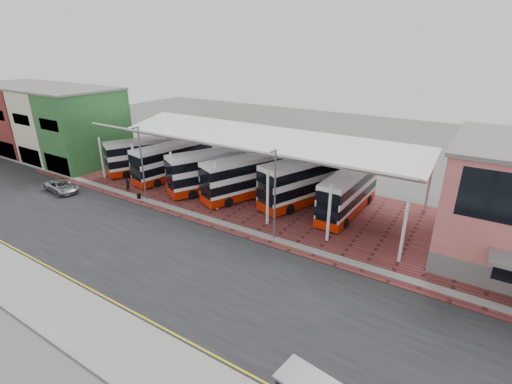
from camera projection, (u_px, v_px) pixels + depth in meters
ground at (210, 266)px, 28.34m from camera, size 140.00×140.00×0.00m
road at (202, 273)px, 27.55m from camera, size 120.00×14.00×0.02m
forecourt at (307, 211)px, 37.49m from camera, size 72.00×16.00×0.06m
sidewalk at (111, 339)px, 21.28m from camera, size 120.00×4.00×0.14m
north_kerb at (254, 233)px, 33.16m from camera, size 120.00×0.80×0.14m
yellow_line_near at (138, 319)px, 22.86m from camera, size 120.00×0.12×0.01m
yellow_line_far at (142, 317)px, 23.09m from camera, size 120.00×0.12×0.01m
canopy at (246, 143)px, 40.06m from camera, size 37.00×11.63×7.07m
shop_green at (87, 129)px, 49.98m from camera, size 6.40×10.20×10.22m
shop_cream at (59, 124)px, 53.23m from camera, size 6.40×10.20×10.22m
shop_brick at (34, 119)px, 56.47m from camera, size 6.40×10.20×10.22m
shop_ochre at (13, 115)px, 59.72m from camera, size 6.40×10.20×10.22m
lamp_west at (142, 162)px, 38.60m from camera, size 0.16×0.90×8.07m
lamp_east at (275, 193)px, 30.61m from camera, size 0.16×0.90×8.07m
bus_0 at (149, 155)px, 48.37m from camera, size 7.02×10.66×4.41m
bus_1 at (174, 161)px, 46.08m from camera, size 4.30×10.96×4.41m
bus_2 at (216, 170)px, 42.33m from camera, size 7.29×11.19×4.62m
bus_3 at (250, 176)px, 40.46m from camera, size 6.55×11.20×4.56m
bus_4 at (308, 180)px, 38.96m from camera, size 6.59×11.94×4.83m
bus_5 at (348, 193)px, 36.48m from camera, size 2.81×10.41×4.26m
silver_car at (61, 186)px, 42.29m from camera, size 4.90×2.57×1.32m
pedestrian at (128, 185)px, 42.23m from camera, size 0.52×0.66×1.58m
suitcase at (139, 196)px, 40.28m from camera, size 0.36×0.26×0.61m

